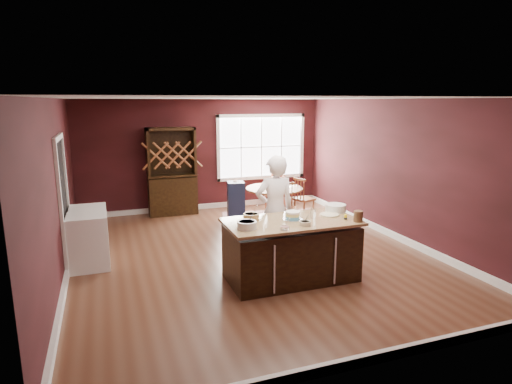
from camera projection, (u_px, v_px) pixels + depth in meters
room_shell at (249, 179)px, 7.28m from camera, size 7.00×7.00×7.00m
window at (261, 147)px, 10.94m from camera, size 2.36×0.10×1.66m
doorway at (64, 204)px, 6.92m from camera, size 0.08×1.26×2.13m
kitchen_island at (291, 251)px, 6.44m from camera, size 1.98×1.04×0.92m
dining_table at (274, 197)px, 9.61m from camera, size 1.27×1.27×0.75m
baker at (275, 210)px, 6.98m from camera, size 0.67×0.45×1.81m
layer_cake at (293, 216)px, 6.37m from camera, size 0.31×0.31×0.12m
bowl_blue at (247, 225)px, 5.92m from camera, size 0.27×0.27×0.11m
bowl_yellow at (251, 217)px, 6.38m from camera, size 0.24×0.24×0.09m
bowl_pink at (285, 228)px, 5.87m from camera, size 0.14×0.14×0.05m
bowl_olive at (305, 223)px, 6.08m from camera, size 0.17×0.17×0.06m
drinking_glass at (313, 213)px, 6.43m from camera, size 0.08×0.08×0.16m
dinner_plate at (329, 215)px, 6.62m from camera, size 0.30×0.30×0.02m
white_tub at (336, 208)px, 6.86m from camera, size 0.33×0.33×0.11m
stoneware_crock at (358, 216)px, 6.26m from camera, size 0.14×0.14×0.16m
toy_figurine at (346, 217)px, 6.38m from camera, size 0.05×0.05×0.08m
rug at (274, 220)px, 9.72m from camera, size 2.51×2.10×0.01m
chair_east at (304, 197)px, 9.88m from camera, size 0.49×0.50×0.95m
chair_south at (287, 207)px, 8.84m from camera, size 0.48×0.46×1.00m
chair_north at (274, 193)px, 10.40m from camera, size 0.44×0.43×0.93m
seated_woman at (277, 188)px, 10.15m from camera, size 0.67×0.49×1.26m
high_chair at (236, 200)px, 9.64m from camera, size 0.43×0.43×0.92m
toddler at (238, 184)px, 9.63m from camera, size 0.18×0.14×0.26m
table_plate at (286, 187)px, 9.59m from camera, size 0.22×0.22×0.02m
table_cup at (265, 185)px, 9.62m from camera, size 0.14×0.14×0.09m
hutch at (172, 172)px, 10.04m from camera, size 1.12×0.47×2.05m
washer at (89, 242)px, 6.86m from camera, size 0.61×0.59×0.88m
dryer at (90, 231)px, 7.45m from camera, size 0.60×0.58×0.87m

